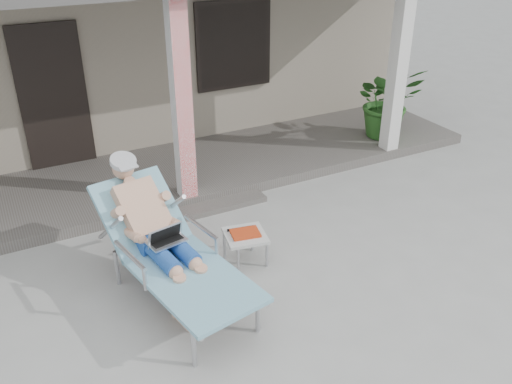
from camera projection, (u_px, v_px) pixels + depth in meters
ground at (261, 290)px, 5.81m from camera, size 60.00×60.00×0.00m
house at (98, 26)px, 10.12m from camera, size 10.40×5.40×3.30m
porch_deck at (167, 175)px, 8.12m from camera, size 10.00×2.00×0.15m
porch_step at (196, 211)px, 7.24m from camera, size 2.00×0.30×0.07m
lounger at (162, 220)px, 5.39m from camera, size 1.20×2.26×1.42m
side_table at (245, 237)px, 6.11m from camera, size 0.53×0.53×0.41m
potted_palm at (387, 101)px, 9.05m from camera, size 1.31×1.20×1.22m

